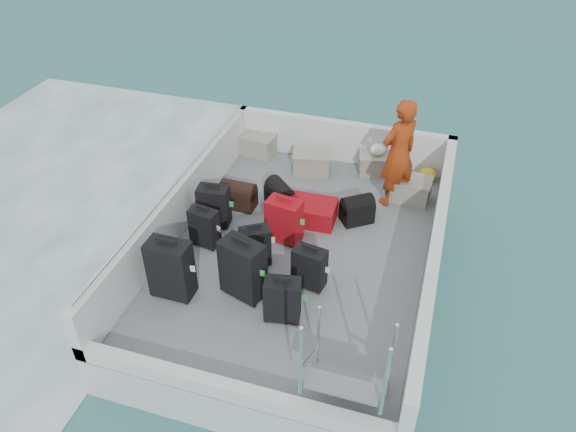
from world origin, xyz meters
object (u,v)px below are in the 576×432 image
Objects in this scene: suitcase_7 at (309,268)px; crate_0 at (258,145)px; suitcase_1 at (205,228)px; suitcase_5 at (284,221)px; suitcase_2 at (214,206)px; crate_2 at (376,164)px; suitcase_0 at (171,270)px; suitcase_8 at (309,211)px; crate_3 at (410,190)px; passenger at (398,154)px; crate_1 at (312,163)px; suitcase_6 at (283,300)px; suitcase_4 at (255,247)px; suitcase_3 at (243,269)px.

suitcase_7 is 1.05× the size of crate_0.
suitcase_5 is at bearing 32.76° from suitcase_1.
suitcase_2 is 1.20× the size of crate_2.
suitcase_0 is 1.04× the size of suitcase_8.
suitcase_8 is at bearing -144.35° from crate_3.
suitcase_1 is at bearing -9.03° from passenger.
crate_1 is 1.03m from crate_2.
suitcase_6 reaches higher than crate_2.
suitcase_6 is 3.06m from crate_3.
suitcase_1 is at bearing 176.48° from suitcase_7.
suitcase_0 is at bearing -105.37° from crate_1.
suitcase_8 is 1.61m from crate_3.
suitcase_0 is 1.41× the size of crate_1.
suitcase_7 is at bearing -45.20° from suitcase_4.
suitcase_6 reaches higher than suitcase_8.
suitcase_7 is at bearing -112.93° from crate_3.
suitcase_0 reaches higher than suitcase_7.
crate_3 is at bearing 46.72° from suitcase_1.
suitcase_6 is (1.39, 0.02, -0.11)m from suitcase_0.
suitcase_4 is at bearing 5.36° from passenger.
suitcase_4 is at bearing -92.59° from crate_1.
crate_0 is 2.01m from crate_2.
suitcase_1 is at bearing 137.00° from suitcase_4.
crate_1 is at bearing 55.93° from suitcase_4.
suitcase_4 is 1.00× the size of suitcase_7.
passenger is at bearing -151.17° from crate_3.
crate_0 is at bearing 180.00° from crate_2.
suitcase_7 is at bearing 45.70° from suitcase_3.
crate_0 is at bearing 125.12° from suitcase_3.
suitcase_0 is 1.66m from suitcase_7.
suitcase_4 is 0.74× the size of suitcase_8.
suitcase_1 is 0.46m from suitcase_2.
suitcase_2 reaches higher than suitcase_4.
crate_2 is at bearing 62.60° from suitcase_1.
suitcase_1 is 3.11m from crate_2.
suitcase_0 is at bearing -164.44° from suitcase_4.
crate_3 is (2.48, 2.87, -0.23)m from suitcase_0.
crate_0 is (-1.54, 3.45, -0.12)m from suitcase_6.
suitcase_6 is 1.07× the size of crate_0.
suitcase_3 is at bearing 13.04° from passenger.
suitcase_3 is 3.35m from crate_0.
suitcase_6 reaches higher than crate_1.
suitcase_1 reaches higher than crate_0.
suitcase_0 is at bearing -87.46° from crate_0.
suitcase_2 is at bearing -17.66° from passenger.
passenger is (1.48, 1.92, 0.55)m from suitcase_4.
suitcase_0 is 1.53× the size of crate_2.
suitcase_4 is (0.84, -0.62, -0.03)m from suitcase_2.
suitcase_7 reaches higher than crate_1.
suitcase_2 reaches higher than suitcase_8.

